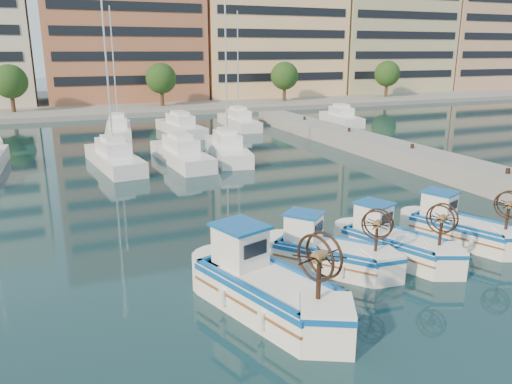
# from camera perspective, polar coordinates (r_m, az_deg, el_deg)

# --- Properties ---
(ground) EXTENTS (300.00, 300.00, 0.00)m
(ground) POSITION_cam_1_polar(r_m,az_deg,el_deg) (18.43, 13.17, -9.40)
(ground) COLOR #193C42
(ground) RESTS_ON ground
(quay) EXTENTS (3.00, 60.00, 1.20)m
(quay) POSITION_cam_1_polar(r_m,az_deg,el_deg) (32.22, 24.04, 1.68)
(quay) COLOR gray
(quay) RESTS_ON ground
(waterfront) EXTENTS (180.00, 40.00, 25.60)m
(waterfront) POSITION_cam_1_polar(r_m,az_deg,el_deg) (80.84, -9.04, 18.08)
(waterfront) COLOR gray
(waterfront) RESTS_ON ground
(yacht_marina) EXTENTS (41.42, 23.59, 11.50)m
(yacht_marina) POSITION_cam_1_polar(r_m,az_deg,el_deg) (42.16, -13.40, 5.60)
(yacht_marina) COLOR white
(yacht_marina) RESTS_ON ground
(fishing_boat_a) EXTENTS (3.48, 5.23, 3.16)m
(fishing_boat_a) POSITION_cam_1_polar(r_m,az_deg,el_deg) (15.43, 1.00, -10.56)
(fishing_boat_a) COLOR white
(fishing_boat_a) RESTS_ON ground
(fishing_boat_b) EXTENTS (3.78, 4.07, 2.56)m
(fishing_boat_b) POSITION_cam_1_polar(r_m,az_deg,el_deg) (18.48, 8.15, -6.67)
(fishing_boat_b) COLOR white
(fishing_boat_b) RESTS_ON ground
(fishing_boat_c) EXTENTS (3.08, 4.31, 2.59)m
(fishing_boat_c) POSITION_cam_1_polar(r_m,az_deg,el_deg) (19.88, 15.49, -5.42)
(fishing_boat_c) COLOR white
(fishing_boat_c) RESTS_ON ground
(fishing_boat_d) EXTENTS (3.09, 4.29, 2.59)m
(fishing_boat_d) POSITION_cam_1_polar(r_m,az_deg,el_deg) (22.36, 22.25, -3.67)
(fishing_boat_d) COLOR white
(fishing_boat_d) RESTS_ON ground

